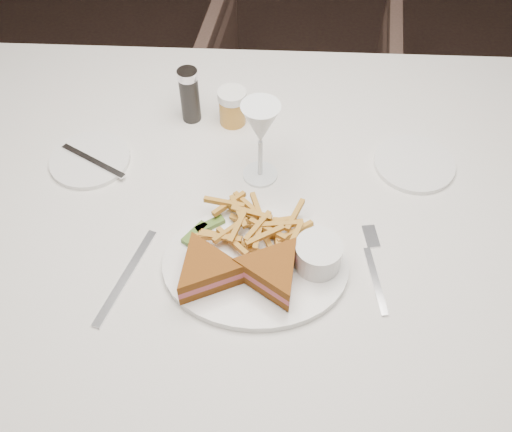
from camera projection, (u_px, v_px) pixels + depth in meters
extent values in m
plane|color=black|center=(385.00, 301.00, 1.81)|extent=(5.00, 5.00, 0.00)
cube|color=silver|center=(257.00, 312.00, 1.35)|extent=(1.54, 1.03, 0.75)
imported|color=#4A352D|center=(299.00, 84.00, 1.98)|extent=(0.69, 0.65, 0.65)
ellipsoid|color=white|center=(255.00, 266.00, 0.98)|extent=(0.32, 0.25, 0.01)
cube|color=silver|center=(126.00, 277.00, 0.97)|extent=(0.07, 0.20, 0.00)
cylinder|color=white|center=(90.00, 160.00, 1.14)|extent=(0.16, 0.16, 0.01)
cylinder|color=white|center=(414.00, 164.00, 1.14)|extent=(0.16, 0.16, 0.01)
cylinder|color=black|center=(190.00, 95.00, 1.18)|extent=(0.04, 0.04, 0.12)
cylinder|color=#B87D2C|center=(232.00, 107.00, 1.19)|extent=(0.06, 0.06, 0.08)
cube|color=#436423|center=(210.00, 225.00, 1.02)|extent=(0.05, 0.04, 0.01)
cube|color=#436423|center=(195.00, 233.00, 1.01)|extent=(0.04, 0.05, 0.01)
cylinder|color=white|center=(318.00, 255.00, 0.95)|extent=(0.08, 0.08, 0.05)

